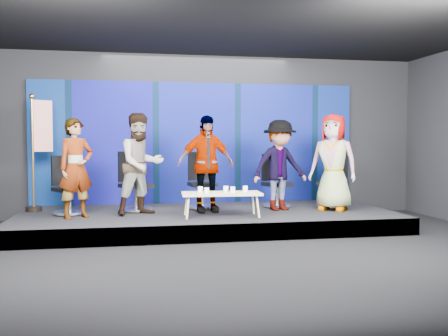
{
  "coord_description": "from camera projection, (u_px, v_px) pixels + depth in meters",
  "views": [
    {
      "loc": [
        -1.41,
        -6.82,
        1.62
      ],
      "look_at": [
        0.3,
        2.4,
        1.13
      ],
      "focal_mm": 40.0,
      "sensor_mm": 36.0,
      "label": 1
    }
  ],
  "objects": [
    {
      "name": "panelist_a",
      "position": [
        76.0,
        168.0,
        8.65
      ],
      "size": [
        0.76,
        0.69,
        1.73
      ],
      "primitive_type": "imported",
      "rotation": [
        0.0,
        0.0,
        0.56
      ],
      "color": "black",
      "rests_on": "riser"
    },
    {
      "name": "riser",
      "position": [
        207.0,
        219.0,
        9.48
      ],
      "size": [
        7.0,
        3.0,
        0.3
      ],
      "primitive_type": "cube",
      "color": "black",
      "rests_on": "ground"
    },
    {
      "name": "chair_b",
      "position": [
        135.0,
        191.0,
        9.53
      ],
      "size": [
        0.86,
        0.86,
        1.14
      ],
      "rotation": [
        0.0,
        0.0,
        0.47
      ],
      "color": "silver",
      "rests_on": "riser"
    },
    {
      "name": "panelist_e",
      "position": [
        333.0,
        162.0,
        9.6
      ],
      "size": [
        1.08,
        1.03,
        1.86
      ],
      "primitive_type": "imported",
      "rotation": [
        0.0,
        0.0,
        -0.68
      ],
      "color": "black",
      "rests_on": "riser"
    },
    {
      "name": "panelist_d",
      "position": [
        280.0,
        165.0,
        9.63
      ],
      "size": [
        1.24,
        0.88,
        1.75
      ],
      "primitive_type": "imported",
      "rotation": [
        0.0,
        0.0,
        0.22
      ],
      "color": "black",
      "rests_on": "riser"
    },
    {
      "name": "panelist_b",
      "position": [
        141.0,
        164.0,
        9.04
      ],
      "size": [
        1.12,
        1.03,
        1.85
      ],
      "primitive_type": "imported",
      "rotation": [
        0.0,
        0.0,
        0.47
      ],
      "color": "black",
      "rests_on": "riser"
    },
    {
      "name": "backdrop",
      "position": [
        197.0,
        143.0,
        10.83
      ],
      "size": [
        7.0,
        0.08,
        2.6
      ],
      "primitive_type": "cube",
      "color": "navy",
      "rests_on": "riser"
    },
    {
      "name": "flag_stand",
      "position": [
        39.0,
        149.0,
        9.5
      ],
      "size": [
        0.5,
        0.31,
        2.24
      ],
      "rotation": [
        0.0,
        0.0,
        0.43
      ],
      "color": "black",
      "rests_on": "riser"
    },
    {
      "name": "mug_d",
      "position": [
        233.0,
        190.0,
        8.8
      ],
      "size": [
        0.09,
        0.09,
        0.1
      ],
      "primitive_type": "cylinder",
      "color": "white",
      "rests_on": "coffee_table"
    },
    {
      "name": "chair_d",
      "position": [
        276.0,
        189.0,
        10.16
      ],
      "size": [
        0.72,
        0.72,
        1.08
      ],
      "rotation": [
        0.0,
        0.0,
        0.22
      ],
      "color": "silver",
      "rests_on": "riser"
    },
    {
      "name": "panelist_c",
      "position": [
        206.0,
        164.0,
        9.39
      ],
      "size": [
        1.11,
        0.55,
        1.82
      ],
      "primitive_type": "imported",
      "rotation": [
        0.0,
        0.0,
        0.1
      ],
      "color": "black",
      "rests_on": "riser"
    },
    {
      "name": "chair_c",
      "position": [
        202.0,
        190.0,
        9.92
      ],
      "size": [
        0.69,
        0.69,
        1.12
      ],
      "rotation": [
        0.0,
        0.0,
        0.1
      ],
      "color": "silver",
      "rests_on": "riser"
    },
    {
      "name": "mug_c",
      "position": [
        226.0,
        189.0,
        8.9
      ],
      "size": [
        0.09,
        0.09,
        0.11
      ],
      "primitive_type": "cylinder",
      "color": "white",
      "rests_on": "coffee_table"
    },
    {
      "name": "chair_a",
      "position": [
        68.0,
        195.0,
        9.09
      ],
      "size": [
        0.83,
        0.83,
        1.07
      ],
      "rotation": [
        0.0,
        0.0,
        0.56
      ],
      "color": "silver",
      "rests_on": "riser"
    },
    {
      "name": "chair_e",
      "position": [
        333.0,
        188.0,
        10.13
      ],
      "size": [
        0.91,
        0.91,
        1.15
      ],
      "rotation": [
        0.0,
        0.0,
        -0.68
      ],
      "color": "silver",
      "rests_on": "riser"
    },
    {
      "name": "mug_b",
      "position": [
        207.0,
        190.0,
        8.68
      ],
      "size": [
        0.08,
        0.08,
        0.1
      ],
      "primitive_type": "cylinder",
      "color": "white",
      "rests_on": "coffee_table"
    },
    {
      "name": "mug_a",
      "position": [
        200.0,
        190.0,
        8.79
      ],
      "size": [
        0.09,
        0.09,
        0.11
      ],
      "primitive_type": "cylinder",
      "color": "white",
      "rests_on": "coffee_table"
    },
    {
      "name": "ground",
      "position": [
        234.0,
        257.0,
        7.04
      ],
      "size": [
        10.0,
        10.0,
        0.0
      ],
      "primitive_type": "plane",
      "color": "black",
      "rests_on": "ground"
    },
    {
      "name": "coffee_table",
      "position": [
        222.0,
        194.0,
        8.82
      ],
      "size": [
        1.43,
        0.67,
        0.43
      ],
      "rotation": [
        0.0,
        0.0,
        -0.06
      ],
      "color": "tan",
      "rests_on": "riser"
    },
    {
      "name": "mug_e",
      "position": [
        245.0,
        189.0,
        8.98
      ],
      "size": [
        0.09,
        0.09,
        0.1
      ],
      "primitive_type": "cylinder",
      "color": "white",
      "rests_on": "coffee_table"
    },
    {
      "name": "room_walls",
      "position": [
        234.0,
        84.0,
        6.91
      ],
      "size": [
        10.02,
        8.02,
        3.51
      ],
      "color": "black",
      "rests_on": "ground"
    }
  ]
}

